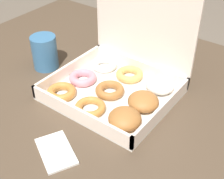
{
  "coord_description": "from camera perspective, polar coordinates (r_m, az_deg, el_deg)",
  "views": [
    {
      "loc": [
        0.45,
        -0.55,
        1.29
      ],
      "look_at": [
        0.02,
        0.02,
        0.76
      ],
      "focal_mm": 50.0,
      "sensor_mm": 36.0,
      "label": 1
    }
  ],
  "objects": [
    {
      "name": "dining_table",
      "position": [
        0.95,
        -1.75,
        -5.22
      ],
      "size": [
        1.28,
        1.01,
        0.74
      ],
      "color": "#4C3D2D",
      "rests_on": "ground_plane"
    },
    {
      "name": "paper_napkin",
      "position": [
        0.75,
        -10.2,
        -11.06
      ],
      "size": [
        0.14,
        0.12,
        0.01
      ],
      "color": "white",
      "rests_on": "dining_table"
    },
    {
      "name": "coffee_mug",
      "position": [
        1.02,
        -12.22,
        6.77
      ],
      "size": [
        0.08,
        0.08,
        0.11
      ],
      "color": "teal",
      "rests_on": "dining_table"
    },
    {
      "name": "donut_box",
      "position": [
        0.89,
        1.81,
        2.52
      ],
      "size": [
        0.34,
        0.3,
        0.33
      ],
      "color": "silver",
      "rests_on": "dining_table"
    }
  ]
}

